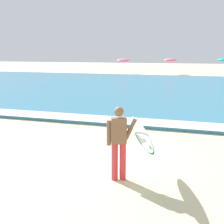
% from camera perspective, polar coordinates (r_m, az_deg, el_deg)
% --- Properties ---
extents(ground_plane, '(160.00, 160.00, 0.00)m').
position_cam_1_polar(ground_plane, '(8.61, -4.20, -9.19)').
color(ground_plane, beige).
extents(sea, '(120.00, 28.00, 0.14)m').
position_cam_1_polar(sea, '(26.08, 11.48, 4.19)').
color(sea, teal).
rests_on(sea, ground).
extents(surf_foam, '(120.00, 1.37, 0.01)m').
position_cam_1_polar(surf_foam, '(13.03, 4.06, -1.66)').
color(surf_foam, white).
rests_on(surf_foam, sea).
extents(surfer_with_board, '(1.37, 2.39, 1.73)m').
position_cam_1_polar(surfer_with_board, '(7.26, 3.10, -4.46)').
color(surfer_with_board, red).
rests_on(surfer_with_board, ground).
extents(beach_umbrella_0, '(1.77, 1.80, 2.15)m').
position_cam_1_polar(beach_umbrella_0, '(44.31, 2.02, 9.26)').
color(beach_umbrella_0, beige).
rests_on(beach_umbrella_0, ground).
extents(beach_umbrella_1, '(1.74, 1.76, 2.20)m').
position_cam_1_polar(beach_umbrella_1, '(44.41, 10.45, 9.18)').
color(beach_umbrella_1, beige).
rests_on(beach_umbrella_1, ground).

